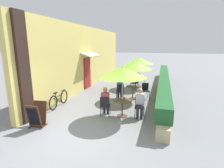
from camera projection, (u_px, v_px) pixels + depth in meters
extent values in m
plane|color=gray|center=(76.00, 137.00, 5.78)|extent=(120.00, 120.00, 0.00)
cube|color=#E0CC6B|center=(89.00, 57.00, 12.61)|extent=(0.24, 14.11, 4.20)
cube|color=black|center=(24.00, 69.00, 6.52)|extent=(0.12, 0.56, 4.20)
cube|color=maroon|center=(87.00, 73.00, 12.14)|extent=(0.08, 0.96, 2.10)
cube|color=beige|center=(91.00, 54.00, 11.77)|extent=(0.78, 1.80, 0.30)
cube|color=tan|center=(163.00, 88.00, 11.50)|extent=(0.44, 13.11, 0.45)
cube|color=#235B2D|center=(164.00, 80.00, 11.38)|extent=(0.60, 12.46, 0.56)
cylinder|color=brown|center=(122.00, 116.00, 7.48)|extent=(0.44, 0.44, 0.02)
cylinder|color=brown|center=(122.00, 108.00, 7.40)|extent=(0.06, 0.06, 0.71)
cylinder|color=brown|center=(122.00, 100.00, 7.33)|extent=(0.77, 0.77, 0.02)
cylinder|color=#B7B7BC|center=(122.00, 93.00, 7.26)|extent=(0.04, 0.04, 2.05)
cone|color=#8CD138|center=(123.00, 72.00, 7.06)|extent=(1.96, 1.96, 0.40)
sphere|color=#B7B7BC|center=(123.00, 67.00, 7.01)|extent=(0.07, 0.07, 0.07)
cube|color=black|center=(140.00, 107.00, 7.29)|extent=(0.45, 0.45, 0.04)
cube|color=black|center=(140.00, 101.00, 7.42)|extent=(0.38, 0.08, 0.42)
cylinder|color=black|center=(135.00, 114.00, 7.19)|extent=(0.02, 0.02, 0.45)
cylinder|color=black|center=(144.00, 114.00, 7.14)|extent=(0.02, 0.02, 0.45)
cylinder|color=black|center=(135.00, 110.00, 7.53)|extent=(0.02, 0.02, 0.45)
cylinder|color=black|center=(144.00, 111.00, 7.49)|extent=(0.02, 0.02, 0.45)
cylinder|color=#23232D|center=(137.00, 113.00, 7.17)|extent=(0.11, 0.11, 0.47)
cylinder|color=#23232D|center=(141.00, 114.00, 7.15)|extent=(0.11, 0.11, 0.47)
cube|color=#23232D|center=(140.00, 106.00, 7.18)|extent=(0.35, 0.40, 0.12)
cube|color=white|center=(140.00, 99.00, 7.23)|extent=(0.37, 0.27, 0.50)
sphere|color=tan|center=(140.00, 91.00, 7.13)|extent=(0.20, 0.20, 0.20)
cube|color=black|center=(105.00, 105.00, 7.48)|extent=(0.45, 0.45, 0.04)
cube|color=black|center=(104.00, 102.00, 7.25)|extent=(0.38, 0.08, 0.42)
cylinder|color=black|center=(110.00, 109.00, 7.68)|extent=(0.02, 0.02, 0.45)
cylinder|color=black|center=(102.00, 109.00, 7.73)|extent=(0.02, 0.02, 0.45)
cylinder|color=black|center=(109.00, 112.00, 7.33)|extent=(0.02, 0.02, 0.45)
cylinder|color=black|center=(100.00, 112.00, 7.38)|extent=(0.02, 0.02, 0.45)
cylinder|color=#23232D|center=(108.00, 109.00, 7.69)|extent=(0.11, 0.11, 0.47)
cylinder|color=#23232D|center=(104.00, 109.00, 7.71)|extent=(0.11, 0.11, 0.47)
cube|color=#23232D|center=(106.00, 103.00, 7.55)|extent=(0.35, 0.40, 0.12)
cube|color=#AD424C|center=(105.00, 98.00, 7.39)|extent=(0.37, 0.27, 0.50)
sphere|color=#A87556|center=(105.00, 90.00, 7.32)|extent=(0.20, 0.20, 0.20)
cylinder|color=#B73D3D|center=(124.00, 98.00, 7.40)|extent=(0.07, 0.07, 0.09)
cylinder|color=brown|center=(133.00, 98.00, 9.89)|extent=(0.44, 0.44, 0.02)
cylinder|color=brown|center=(133.00, 93.00, 9.81)|extent=(0.06, 0.06, 0.71)
cylinder|color=brown|center=(133.00, 86.00, 9.73)|extent=(0.77, 0.77, 0.02)
cylinder|color=#B7B7BC|center=(133.00, 81.00, 9.66)|extent=(0.04, 0.04, 2.05)
cone|color=#8CD138|center=(134.00, 65.00, 9.47)|extent=(1.96, 1.96, 0.40)
sphere|color=#B7B7BC|center=(134.00, 61.00, 9.42)|extent=(0.07, 0.07, 0.07)
cube|color=black|center=(120.00, 91.00, 9.77)|extent=(0.50, 0.50, 0.04)
cube|color=black|center=(120.00, 88.00, 9.54)|extent=(0.37, 0.15, 0.42)
cylinder|color=black|center=(123.00, 94.00, 10.00)|extent=(0.02, 0.02, 0.45)
cylinder|color=black|center=(117.00, 94.00, 9.99)|extent=(0.02, 0.02, 0.45)
cylinder|color=black|center=(123.00, 96.00, 9.65)|extent=(0.02, 0.02, 0.45)
cylinder|color=black|center=(117.00, 96.00, 9.64)|extent=(0.02, 0.02, 0.45)
cylinder|color=#23232D|center=(121.00, 94.00, 10.00)|extent=(0.11, 0.11, 0.47)
cylinder|color=#23232D|center=(118.00, 94.00, 9.99)|extent=(0.11, 0.11, 0.47)
cube|color=#23232D|center=(120.00, 89.00, 9.84)|extent=(0.40, 0.44, 0.12)
cube|color=teal|center=(120.00, 85.00, 9.68)|extent=(0.39, 0.31, 0.50)
sphere|color=beige|center=(120.00, 79.00, 9.61)|extent=(0.20, 0.20, 0.20)
cube|color=black|center=(146.00, 91.00, 9.81)|extent=(0.50, 0.50, 0.04)
cube|color=black|center=(145.00, 87.00, 9.95)|extent=(0.37, 0.15, 0.42)
cylinder|color=black|center=(143.00, 96.00, 9.68)|extent=(0.02, 0.02, 0.45)
cylinder|color=black|center=(149.00, 96.00, 9.69)|extent=(0.02, 0.02, 0.45)
cylinder|color=black|center=(142.00, 94.00, 10.03)|extent=(0.02, 0.02, 0.45)
cylinder|color=black|center=(148.00, 94.00, 10.05)|extent=(0.02, 0.02, 0.45)
cylinder|color=#232328|center=(136.00, 85.00, 9.76)|extent=(0.07, 0.07, 0.09)
cylinder|color=brown|center=(138.00, 87.00, 12.50)|extent=(0.44, 0.44, 0.02)
cylinder|color=brown|center=(138.00, 82.00, 12.42)|extent=(0.06, 0.06, 0.71)
cylinder|color=brown|center=(138.00, 78.00, 12.34)|extent=(0.77, 0.77, 0.02)
cylinder|color=#B7B7BC|center=(138.00, 73.00, 12.28)|extent=(0.04, 0.04, 2.05)
cone|color=#8CD138|center=(139.00, 61.00, 12.08)|extent=(1.96, 1.96, 0.40)
sphere|color=#B7B7BC|center=(139.00, 58.00, 12.03)|extent=(0.07, 0.07, 0.07)
cube|color=black|center=(142.00, 79.00, 13.02)|extent=(0.48, 0.48, 0.04)
cube|color=black|center=(139.00, 76.00, 13.06)|extent=(0.12, 0.38, 0.42)
cylinder|color=black|center=(143.00, 83.00, 12.83)|extent=(0.02, 0.02, 0.45)
cylinder|color=black|center=(145.00, 82.00, 13.14)|extent=(0.02, 0.02, 0.45)
cylinder|color=black|center=(138.00, 83.00, 13.00)|extent=(0.02, 0.02, 0.45)
cylinder|color=black|center=(140.00, 82.00, 13.31)|extent=(0.02, 0.02, 0.45)
cube|color=black|center=(134.00, 83.00, 11.79)|extent=(0.48, 0.48, 0.04)
cube|color=black|center=(137.00, 80.00, 11.65)|extent=(0.12, 0.38, 0.42)
cylinder|color=black|center=(133.00, 86.00, 12.07)|extent=(0.02, 0.02, 0.45)
cylinder|color=black|center=(131.00, 87.00, 11.77)|extent=(0.02, 0.02, 0.45)
cylinder|color=black|center=(138.00, 86.00, 11.90)|extent=(0.02, 0.02, 0.45)
cylinder|color=black|center=(136.00, 87.00, 11.60)|extent=(0.02, 0.02, 0.45)
cylinder|color=#B73D3D|center=(138.00, 77.00, 12.26)|extent=(0.07, 0.07, 0.09)
torus|color=black|center=(64.00, 97.00, 9.09)|extent=(0.09, 0.69, 0.69)
torus|color=black|center=(53.00, 103.00, 8.13)|extent=(0.09, 0.69, 0.69)
cylinder|color=black|center=(59.00, 96.00, 8.57)|extent=(0.08, 0.79, 0.04)
cylinder|color=black|center=(57.00, 100.00, 8.44)|extent=(0.07, 0.58, 0.38)
cylinder|color=black|center=(56.00, 95.00, 8.28)|extent=(0.04, 0.04, 0.24)
cube|color=black|center=(55.00, 93.00, 8.25)|extent=(0.11, 0.22, 0.05)
cylinder|color=black|center=(63.00, 90.00, 8.97)|extent=(0.05, 0.46, 0.03)
cube|color=#422819|center=(40.00, 113.00, 6.65)|extent=(0.53, 0.28, 0.91)
cube|color=black|center=(40.00, 112.00, 6.66)|extent=(0.43, 0.20, 0.69)
cube|color=#422819|center=(34.00, 117.00, 6.26)|extent=(0.53, 0.28, 0.91)
cube|color=black|center=(33.00, 117.00, 6.24)|extent=(0.43, 0.20, 0.69)
cube|color=#422819|center=(44.00, 126.00, 6.51)|extent=(0.11, 0.48, 0.02)
cube|color=#422819|center=(32.00, 125.00, 6.60)|extent=(0.11, 0.48, 0.02)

